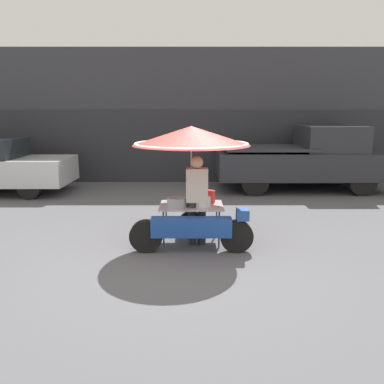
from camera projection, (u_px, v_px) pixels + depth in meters
The scene contains 5 objects.
ground_plane at pixel (181, 256), 6.19m from camera, with size 36.00×36.00×0.00m, color #56565B.
shopfront_building at pixel (187, 117), 13.31m from camera, with size 28.00×2.06×4.37m.
vendor_motorcycle_cart at pixel (192, 151), 6.50m from camera, with size 2.09×2.06×2.09m.
vendor_person at pixel (198, 196), 6.56m from camera, with size 0.38×0.22×1.59m.
pickup_truck at pixel (307, 159), 11.29m from camera, with size 5.09×1.96×1.93m.
Camera 1 is at (0.19, -5.83, 2.32)m, focal length 35.00 mm.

